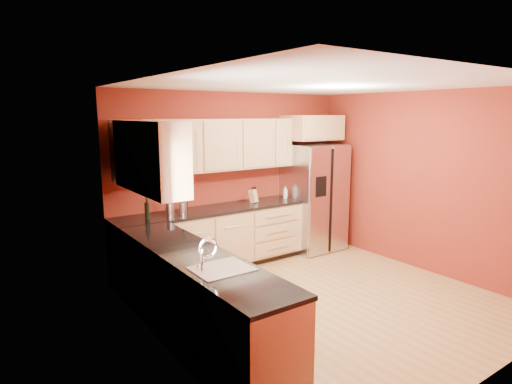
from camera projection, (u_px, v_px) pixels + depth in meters
floor at (320, 300)px, 5.28m from camera, size 4.00×4.00×0.00m
ceiling at (326, 84)px, 4.82m from camera, size 4.00×4.00×0.00m
wall_back at (233, 177)px, 6.66m from camera, size 4.00×0.04×2.60m
wall_front at (497, 236)px, 3.44m from camera, size 4.00×0.04×2.60m
wall_left at (164, 221)px, 3.92m from camera, size 0.04×4.00×2.60m
wall_right at (424, 182)px, 6.18m from camera, size 0.04×4.00×2.60m
base_cabinets_back at (213, 241)px, 6.26m from camera, size 2.90×0.60×0.88m
base_cabinets_left at (196, 301)px, 4.25m from camera, size 0.60×2.80×0.88m
countertop_back at (213, 210)px, 6.17m from camera, size 2.90×0.62×0.04m
countertop_left at (196, 256)px, 4.17m from camera, size 0.62×2.80×0.04m
upper_cabinets_back at (225, 145)px, 6.30m from camera, size 2.30×0.33×0.75m
upper_cabinets_left at (150, 157)px, 4.51m from camera, size 0.33×1.35×0.75m
corner_upper_cabinet at (134, 150)px, 5.36m from camera, size 0.67×0.67×0.75m
over_fridge_cabinet at (312, 128)px, 7.05m from camera, size 0.92×0.60×0.40m
refrigerator at (313, 197)px, 7.20m from camera, size 0.90×0.75×1.78m
window at (190, 203)px, 3.49m from camera, size 0.03×0.90×1.00m
sink_faucet at (221, 253)px, 3.74m from camera, size 0.50×0.42×0.30m
canister_left at (183, 208)px, 5.81m from camera, size 0.11×0.11×0.18m
canister_right at (170, 209)px, 5.72m from camera, size 0.14×0.14×0.18m
wine_bottle_a at (147, 208)px, 5.54m from camera, size 0.08×0.08×0.30m
wine_bottle_b at (184, 200)px, 5.87m from camera, size 0.09×0.09×0.37m
knife_block at (253, 196)px, 6.60m from camera, size 0.13×0.12×0.20m
soap_dispenser at (285, 192)px, 6.92m from camera, size 0.09×0.09×0.20m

